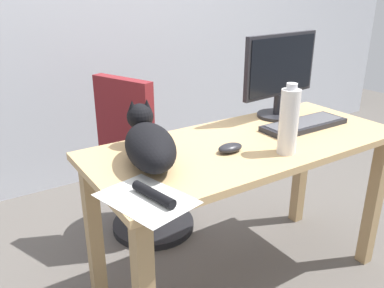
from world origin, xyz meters
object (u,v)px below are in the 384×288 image
object	(u,v)px
computer_mouse	(230,148)
water_bottle	(289,121)
office_chair	(145,168)
cat	(149,143)
monitor	(280,73)
keyboard	(304,124)

from	to	relation	value
computer_mouse	water_bottle	xyz separation A→B (m)	(0.18, -0.13, 0.12)
office_chair	cat	distance (m)	0.77
office_chair	computer_mouse	world-z (taller)	office_chair
monitor	computer_mouse	bearing A→B (deg)	-153.86
office_chair	computer_mouse	distance (m)	0.76
office_chair	computer_mouse	xyz separation A→B (m)	(0.06, -0.68, 0.34)
monitor	computer_mouse	distance (m)	0.59
cat	water_bottle	xyz separation A→B (m)	(0.51, -0.21, 0.05)
keyboard	computer_mouse	size ratio (longest dim) A/B	4.00
keyboard	cat	world-z (taller)	cat
office_chair	keyboard	distance (m)	0.89
office_chair	monitor	xyz separation A→B (m)	(0.55, -0.43, 0.55)
office_chair	water_bottle	bearing A→B (deg)	-73.34
keyboard	water_bottle	distance (m)	0.37
office_chair	cat	world-z (taller)	office_chair
keyboard	cat	size ratio (longest dim) A/B	0.75
cat	computer_mouse	bearing A→B (deg)	-14.16
water_bottle	cat	bearing A→B (deg)	157.55
keyboard	computer_mouse	bearing A→B (deg)	-173.82
office_chair	water_bottle	world-z (taller)	water_bottle
monitor	keyboard	size ratio (longest dim) A/B	1.09
office_chair	cat	bearing A→B (deg)	-114.06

